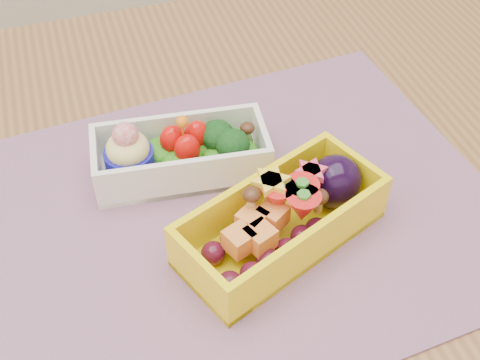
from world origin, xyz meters
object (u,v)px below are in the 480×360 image
object	(u,v)px
placemat	(234,214)
bento_white	(180,154)
table	(267,261)
bento_yellow	(285,218)

from	to	relation	value
placemat	bento_white	size ratio (longest dim) A/B	2.80
table	bento_yellow	size ratio (longest dim) A/B	5.75
placemat	bento_yellow	world-z (taller)	bento_yellow
table	bento_white	xyz separation A→B (m)	(-0.07, 0.06, 0.13)
table	bento_yellow	bearing A→B (deg)	-96.23
bento_white	bento_yellow	bearing A→B (deg)	-52.63
bento_yellow	bento_white	bearing A→B (deg)	98.79
placemat	bento_yellow	size ratio (longest dim) A/B	2.40
table	placemat	bearing A→B (deg)	-168.68
bento_white	bento_yellow	xyz separation A→B (m)	(0.07, -0.11, 0.00)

